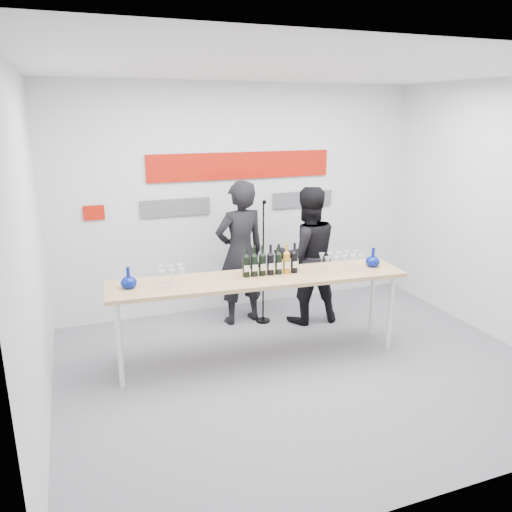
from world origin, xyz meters
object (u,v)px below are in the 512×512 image
at_px(tasting_table, 259,283).
at_px(presenter_left, 240,253).
at_px(presenter_right, 307,256).
at_px(mic_stand, 263,286).

distance_m(tasting_table, presenter_left, 1.05).
bearing_deg(tasting_table, presenter_right, 44.55).
bearing_deg(tasting_table, mic_stand, 71.09).
xyz_separation_m(presenter_left, presenter_right, (0.80, -0.26, -0.04)).
distance_m(tasting_table, presenter_right, 1.22).
xyz_separation_m(presenter_right, mic_stand, (-0.53, 0.14, -0.39)).
bearing_deg(presenter_right, tasting_table, 44.13).
height_order(presenter_left, mic_stand, presenter_left).
bearing_deg(mic_stand, tasting_table, -118.46).
relative_size(tasting_table, presenter_right, 1.83).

